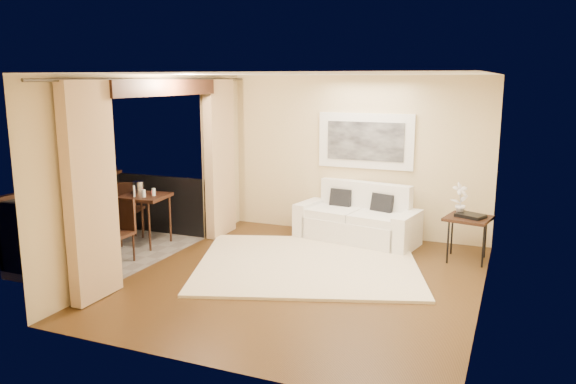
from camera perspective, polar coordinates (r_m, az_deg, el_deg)
The scene contains 18 objects.
floor at distance 7.60m, azimuth 1.57°, elevation -8.91°, with size 5.00×5.00×0.00m, color #4E3316.
room_shell at distance 8.13m, azimuth -12.71°, elevation 10.30°, with size 5.00×6.40×5.00m.
balcony at distance 9.20m, azimuth -18.09°, elevation -4.69°, with size 1.81×2.60×1.17m.
curtains at distance 8.23m, azimuth -12.24°, elevation 2.04°, with size 0.16×4.80×2.64m.
artwork at distance 9.48m, azimuth 7.88°, elevation 5.15°, with size 1.62×0.07×0.92m.
rug at distance 8.17m, azimuth 2.02°, elevation -7.28°, with size 3.12×2.71×0.04m, color #F5E7C5.
sofa at distance 9.35m, azimuth 7.16°, elevation -2.93°, with size 2.09×1.17×0.95m.
side_table at distance 8.62m, azimuth 17.84°, elevation -2.79°, with size 0.72×0.72×0.66m.
tray at distance 8.59m, azimuth 18.06°, elevation -2.29°, with size 0.38×0.28×0.05m, color black.
orchid at distance 8.67m, azimuth 17.10°, elevation -0.66°, with size 0.25×0.17×0.48m, color white.
bistro_table at distance 9.28m, azimuth -14.38°, elevation -0.79°, with size 0.77×0.77×0.81m.
balcony_chair_far at distance 9.96m, azimuth -16.06°, elevation -1.20°, with size 0.49×0.49×0.94m.
balcony_chair_near at distance 8.56m, azimuth -16.67°, elevation -3.26°, with size 0.41×0.41×0.94m.
ice_bucket at distance 9.39m, azimuth -14.94°, elevation 0.44°, with size 0.18×0.18×0.20m, color silver.
candle at distance 9.30m, azimuth -13.53°, elevation 0.01°, with size 0.06×0.06×0.07m, color red.
vase at distance 9.15m, azimuth -15.37°, elevation 0.08°, with size 0.04×0.04×0.18m, color silver.
glass_a at distance 9.10m, azimuth -14.45°, elevation -0.13°, with size 0.06×0.06×0.12m, color white.
glass_b at distance 9.17m, azimuth -13.50°, elevation 0.01°, with size 0.06×0.06×0.12m, color silver.
Camera 1 is at (2.54, -6.66, 2.65)m, focal length 35.00 mm.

